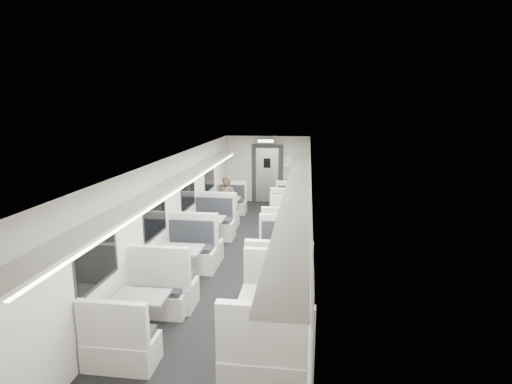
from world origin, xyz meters
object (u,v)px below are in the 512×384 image
(passenger, at_px, (227,203))
(booth_right_b, at_px, (288,228))
(booth_right_a, at_px, (291,213))
(exit_sign, at_px, (266,141))
(booth_left_b, at_px, (206,233))
(vestibule_door, at_px, (267,174))
(booth_left_d, at_px, (142,315))
(booth_left_a, at_px, (227,208))
(booth_right_d, at_px, (273,321))
(booth_left_c, at_px, (179,267))
(booth_right_c, at_px, (282,270))

(passenger, bearing_deg, booth_right_b, -17.18)
(booth_right_a, bearing_deg, booth_right_b, -90.00)
(booth_right_b, distance_m, exit_sign, 4.44)
(booth_left_b, xyz_separation_m, booth_right_b, (2.00, 0.62, 0.01))
(vestibule_door, relative_size, exit_sign, 3.39)
(booth_left_d, xyz_separation_m, exit_sign, (1.00, 8.37, 1.93))
(vestibule_door, bearing_deg, booth_right_a, -70.48)
(booth_left_b, xyz_separation_m, booth_left_d, (0.00, -3.84, -0.06))
(booth_left_a, relative_size, booth_right_b, 0.85)
(booth_left_d, bearing_deg, booth_right_d, -0.65)
(booth_left_c, relative_size, vestibule_door, 1.06)
(booth_left_d, xyz_separation_m, vestibule_door, (1.00, 8.85, 0.69))
(booth_right_b, bearing_deg, booth_right_d, -90.00)
(booth_left_a, bearing_deg, booth_left_b, -90.00)
(booth_left_a, distance_m, booth_right_c, 5.01)
(booth_right_c, bearing_deg, booth_right_a, 90.00)
(booth_right_b, xyz_separation_m, passenger, (-1.81, 1.02, 0.36))
(booth_right_b, xyz_separation_m, booth_right_c, (0.00, -2.60, -0.01))
(booth_left_d, height_order, exit_sign, exit_sign)
(booth_left_a, bearing_deg, booth_right_d, -72.87)
(booth_left_c, relative_size, booth_right_a, 1.04)
(passenger, height_order, vestibule_door, vestibule_door)
(booth_left_b, xyz_separation_m, booth_right_c, (2.00, -1.97, -0.00))
(passenger, relative_size, exit_sign, 2.49)
(booth_right_c, height_order, passenger, passenger)
(booth_left_a, height_order, booth_right_b, booth_right_b)
(booth_right_a, relative_size, booth_right_c, 0.95)
(booth_left_d, distance_m, booth_right_a, 6.36)
(booth_left_a, height_order, vestibule_door, vestibule_door)
(booth_left_a, xyz_separation_m, exit_sign, (1.00, 1.90, 1.93))
(booth_left_b, relative_size, booth_right_b, 0.98)
(exit_sign, bearing_deg, booth_left_b, -102.46)
(booth_right_a, bearing_deg, booth_left_a, 167.77)
(booth_right_a, height_order, booth_right_c, booth_right_c)
(booth_right_a, distance_m, booth_right_b, 1.57)
(exit_sign, bearing_deg, passenger, -105.69)
(booth_left_a, height_order, exit_sign, exit_sign)
(booth_left_a, bearing_deg, booth_left_c, -90.00)
(booth_left_d, xyz_separation_m, booth_right_d, (2.00, -0.02, 0.07))
(booth_left_a, xyz_separation_m, booth_left_c, (0.00, -4.71, 0.05))
(booth_left_b, xyz_separation_m, booth_left_c, (0.00, -2.09, -0.01))
(booth_left_c, bearing_deg, exit_sign, 81.40)
(booth_right_a, xyz_separation_m, booth_right_d, (0.00, -6.06, 0.04))
(booth_right_a, relative_size, exit_sign, 3.45)
(exit_sign, bearing_deg, booth_right_b, -75.62)
(booth_left_a, relative_size, booth_right_a, 0.91)
(booth_left_b, distance_m, booth_left_c, 2.09)
(booth_left_d, xyz_separation_m, booth_right_a, (2.00, 6.03, 0.04))
(booth_left_d, bearing_deg, vestibule_door, 83.56)
(booth_left_c, bearing_deg, booth_right_d, -41.61)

